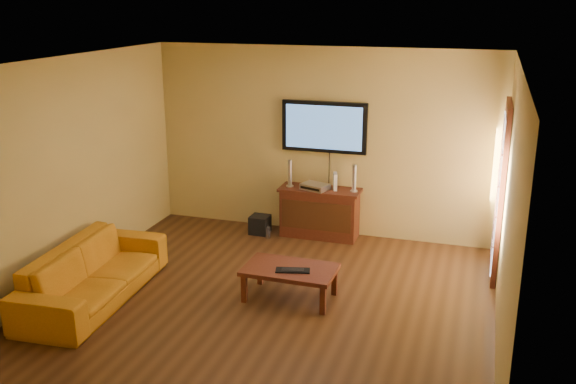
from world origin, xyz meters
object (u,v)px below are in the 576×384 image
at_px(coffee_table, 290,272).
at_px(game_console, 335,181).
at_px(subwoofer, 260,224).
at_px(bottle, 268,233).
at_px(speaker_left, 290,174).
at_px(sofa, 93,264).
at_px(keyboard, 293,270).
at_px(av_receiver, 315,187).
at_px(media_console, 320,212).
at_px(television, 324,127).
at_px(speaker_right, 354,179).

distance_m(coffee_table, game_console, 2.14).
height_order(subwoofer, bottle, subwoofer).
xyz_separation_m(coffee_table, speaker_left, (-0.63, 2.03, 0.57)).
bearing_deg(subwoofer, speaker_left, 17.71).
relative_size(sofa, keyboard, 5.31).
relative_size(coffee_table, av_receiver, 2.89).
height_order(sofa, game_console, game_console).
distance_m(media_console, speaker_left, 0.70).
xyz_separation_m(media_console, speaker_left, (-0.44, -0.02, 0.54)).
height_order(television, speaker_right, television).
xyz_separation_m(television, speaker_left, (-0.44, -0.20, -0.68)).
bearing_deg(keyboard, speaker_left, 108.17).
bearing_deg(speaker_left, speaker_right, 2.18).
bearing_deg(speaker_right, av_receiver, -172.79).
relative_size(sofa, subwoofer, 8.08).
xyz_separation_m(bottle, keyboard, (0.93, -1.82, 0.31)).
height_order(media_console, av_receiver, av_receiver).
bearing_deg(media_console, television, 90.00).
relative_size(television, bottle, 6.50).
xyz_separation_m(av_receiver, bottle, (-0.62, -0.26, -0.67)).
bearing_deg(media_console, subwoofer, -170.62).
bearing_deg(av_receiver, sofa, -107.39).
xyz_separation_m(media_console, subwoofer, (-0.87, -0.14, -0.23)).
distance_m(coffee_table, subwoofer, 2.19).
bearing_deg(bottle, coffee_table, -63.29).
height_order(speaker_right, av_receiver, speaker_right).
distance_m(av_receiver, subwoofer, 1.03).
bearing_deg(speaker_right, media_console, -177.99).
relative_size(media_console, subwoofer, 4.33).
bearing_deg(keyboard, av_receiver, 98.42).
bearing_deg(coffee_table, media_console, 95.31).
relative_size(television, speaker_left, 3.14).
distance_m(media_console, coffee_table, 2.06).
distance_m(speaker_right, subwoofer, 1.56).
bearing_deg(speaker_left, keyboard, -71.83).
relative_size(coffee_table, speaker_left, 2.71).
xyz_separation_m(television, speaker_right, (0.49, -0.17, -0.68)).
relative_size(television, game_console, 5.06).
bearing_deg(speaker_right, coffee_table, -98.21).
distance_m(speaker_right, keyboard, 2.22).
bearing_deg(media_console, speaker_right, 2.01).
distance_m(sofa, av_receiver, 3.29).
xyz_separation_m(speaker_left, subwoofer, (-0.42, -0.13, -0.77)).
distance_m(sofa, bottle, 2.75).
distance_m(coffee_table, av_receiver, 2.06).
height_order(media_console, sofa, sofa).
bearing_deg(av_receiver, television, 94.00).
bearing_deg(keyboard, coffee_table, 125.54).
bearing_deg(coffee_table, keyboard, -54.46).
relative_size(speaker_right, subwoofer, 1.44).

